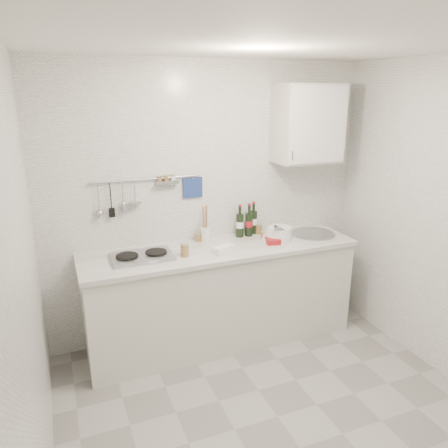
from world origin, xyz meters
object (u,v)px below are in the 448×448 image
(wall_cabinet, at_px, (308,124))
(utensil_crock, at_px, (205,233))
(plate_stack_hob, at_px, (149,257))
(plate_stack_sink, at_px, (278,234))
(wine_bottles, at_px, (247,220))

(wall_cabinet, bearing_deg, utensil_crock, 175.09)
(plate_stack_hob, relative_size, plate_stack_sink, 1.03)
(wine_bottles, distance_m, utensil_crock, 0.43)
(wall_cabinet, distance_m, plate_stack_hob, 1.86)
(plate_stack_sink, height_order, wine_bottles, wine_bottles)
(plate_stack_sink, bearing_deg, plate_stack_hob, -179.27)
(wine_bottles, bearing_deg, plate_stack_hob, -166.78)
(wall_cabinet, distance_m, wine_bottles, 1.04)
(plate_stack_sink, bearing_deg, utensil_crock, 161.77)
(plate_stack_hob, xyz_separation_m, plate_stack_sink, (1.21, 0.02, 0.04))
(plate_stack_sink, relative_size, wine_bottles, 0.95)
(plate_stack_sink, bearing_deg, wine_bottles, 133.59)
(plate_stack_hob, relative_size, utensil_crock, 0.88)
(plate_stack_hob, height_order, utensil_crock, utensil_crock)
(wine_bottles, xyz_separation_m, utensil_crock, (-0.43, -0.01, -0.07))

